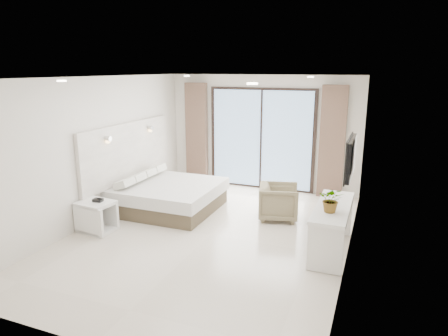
{
  "coord_description": "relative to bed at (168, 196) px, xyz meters",
  "views": [
    {
      "loc": [
        2.62,
        -5.95,
        2.84
      ],
      "look_at": [
        0.1,
        0.4,
        1.13
      ],
      "focal_mm": 32.0,
      "sensor_mm": 36.0,
      "label": 1
    }
  ],
  "objects": [
    {
      "name": "phone",
      "position": [
        -0.58,
        -1.46,
        0.29
      ],
      "size": [
        0.17,
        0.14,
        0.05
      ],
      "primitive_type": "cube",
      "rotation": [
        0.0,
        0.0,
        0.1
      ],
      "color": "black",
      "rests_on": "nightstand"
    },
    {
      "name": "console_desk",
      "position": [
        3.38,
        -0.78,
        0.28
      ],
      "size": [
        0.51,
        1.64,
        0.77
      ],
      "color": "white",
      "rests_on": "ground"
    },
    {
      "name": "ground",
      "position": [
        1.34,
        -0.9,
        -0.29
      ],
      "size": [
        6.2,
        6.2,
        0.0
      ],
      "primitive_type": "plane",
      "color": "beige",
      "rests_on": "ground"
    },
    {
      "name": "room_shell",
      "position": [
        1.14,
        -0.05,
        1.29
      ],
      "size": [
        4.62,
        6.22,
        2.72
      ],
      "color": "silver",
      "rests_on": "ground"
    },
    {
      "name": "nightstand",
      "position": [
        -0.62,
        -1.48,
        -0.01
      ],
      "size": [
        0.65,
        0.56,
        0.55
      ],
      "rotation": [
        0.0,
        0.0,
        -0.11
      ],
      "color": "white",
      "rests_on": "ground"
    },
    {
      "name": "bed",
      "position": [
        0.0,
        0.0,
        0.0
      ],
      "size": [
        1.95,
        1.86,
        0.68
      ],
      "color": "brown",
      "rests_on": "ground"
    },
    {
      "name": "plant",
      "position": [
        3.38,
        -1.09,
        0.63
      ],
      "size": [
        0.36,
        0.39,
        0.3
      ],
      "primitive_type": "imported",
      "rotation": [
        0.0,
        0.0,
        -0.02
      ],
      "color": "#33662D",
      "rests_on": "console_desk"
    },
    {
      "name": "armchair",
      "position": [
        2.25,
        0.32,
        0.08
      ],
      "size": [
        0.83,
        0.86,
        0.74
      ],
      "primitive_type": "imported",
      "rotation": [
        0.0,
        0.0,
        1.81
      ],
      "color": "#7C7051",
      "rests_on": "ground"
    }
  ]
}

